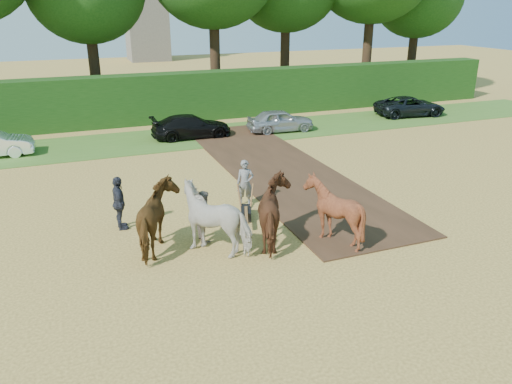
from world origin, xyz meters
TOP-DOWN VIEW (x-y plane):
  - ground at (0.00, 0.00)m, footprint 120.00×120.00m
  - earth_strip at (1.50, 7.00)m, footprint 4.50×17.00m
  - grass_verge at (0.00, 14.00)m, footprint 50.00×5.00m
  - hedgerow at (0.00, 18.50)m, footprint 46.00×1.60m
  - spectator_near at (-3.55, 1.29)m, footprint 0.64×0.81m
  - spectator_far at (-5.95, 3.05)m, footprint 0.47×1.08m
  - plough_team at (-2.39, 0.41)m, footprint 7.24×5.29m
  - parked_cars at (-0.98, 13.86)m, footprint 34.97×3.10m

SIDE VIEW (x-z plane):
  - ground at x=0.00m, z-range 0.00..0.00m
  - grass_verge at x=0.00m, z-range 0.00..0.03m
  - earth_strip at x=1.50m, z-range 0.00..0.05m
  - parked_cars at x=-0.98m, z-range -0.06..1.40m
  - spectator_near at x=-3.55m, z-range 0.00..1.64m
  - spectator_far at x=-5.95m, z-range 0.00..1.83m
  - plough_team at x=-2.39m, z-range -0.01..2.08m
  - hedgerow at x=0.00m, z-range 0.00..3.00m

